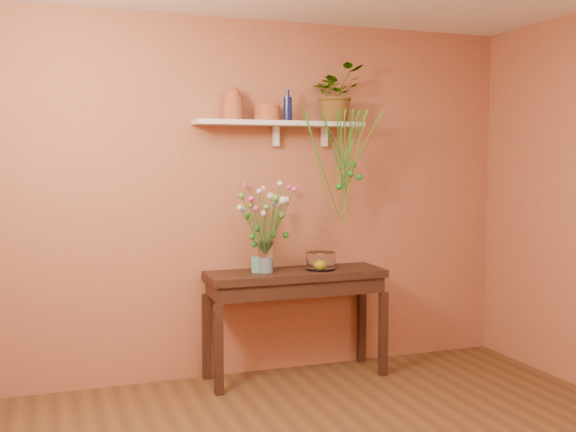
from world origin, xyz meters
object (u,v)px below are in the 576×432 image
(terracotta_jug, at_px, (233,105))
(blue_bottle, at_px, (288,108))
(sideboard, at_px, (296,286))
(glass_vase, at_px, (266,259))
(bouquet, at_px, (266,211))
(spider_plant, at_px, (336,94))
(glass_bowl, at_px, (321,262))

(terracotta_jug, xyz_separation_m, blue_bottle, (0.41, -0.05, -0.02))
(sideboard, relative_size, glass_vase, 5.73)
(sideboard, height_order, bouquet, bouquet)
(spider_plant, height_order, glass_vase, spider_plant)
(terracotta_jug, height_order, glass_bowl, terracotta_jug)
(terracotta_jug, bearing_deg, bouquet, -35.98)
(bouquet, height_order, glass_bowl, bouquet)
(sideboard, relative_size, spider_plant, 3.08)
(spider_plant, relative_size, glass_bowl, 1.98)
(bouquet, bearing_deg, terracotta_jug, 144.02)
(spider_plant, bearing_deg, glass_vase, -169.96)
(sideboard, xyz_separation_m, bouquet, (-0.24, -0.02, 0.57))
(glass_bowl, bearing_deg, bouquet, 178.58)
(glass_vase, bearing_deg, blue_bottle, 24.25)
(sideboard, bearing_deg, blue_bottle, 111.39)
(spider_plant, relative_size, bouquet, 0.77)
(terracotta_jug, relative_size, glass_vase, 1.03)
(blue_bottle, bearing_deg, terracotta_jug, 173.05)
(sideboard, height_order, terracotta_jug, terracotta_jug)
(spider_plant, height_order, bouquet, spider_plant)
(blue_bottle, distance_m, glass_bowl, 1.18)
(blue_bottle, bearing_deg, spider_plant, 2.00)
(sideboard, height_order, blue_bottle, blue_bottle)
(bouquet, xyz_separation_m, glass_bowl, (0.43, -0.01, -0.39))
(glass_vase, bearing_deg, glass_bowl, -2.35)
(blue_bottle, relative_size, glass_vase, 0.98)
(blue_bottle, bearing_deg, glass_bowl, -26.08)
(terracotta_jug, xyz_separation_m, bouquet, (0.21, -0.15, -0.78))
(terracotta_jug, distance_m, glass_bowl, 1.35)
(spider_plant, bearing_deg, glass_bowl, -143.92)
(terracotta_jug, relative_size, glass_bowl, 1.10)
(sideboard, bearing_deg, glass_bowl, -7.75)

